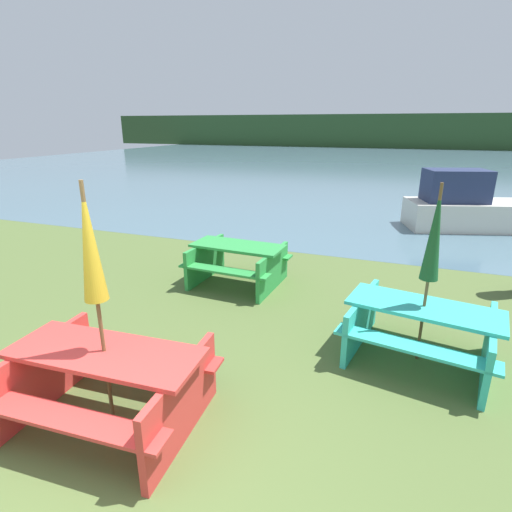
# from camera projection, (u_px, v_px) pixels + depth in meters

# --- Properties ---
(water) EXTENTS (60.00, 50.00, 0.00)m
(water) POSITION_uv_depth(u_px,v_px,m) (384.00, 162.00, 31.29)
(water) COLOR slate
(water) RESTS_ON ground_plane
(far_treeline) EXTENTS (80.00, 1.60, 4.00)m
(far_treeline) POSITION_uv_depth(u_px,v_px,m) (397.00, 131.00, 48.42)
(far_treeline) COLOR #284723
(far_treeline) RESTS_ON water
(picnic_table_red) EXTENTS (1.95, 1.49, 0.78)m
(picnic_table_red) POSITION_uv_depth(u_px,v_px,m) (108.00, 378.00, 3.86)
(picnic_table_red) COLOR red
(picnic_table_red) RESTS_ON ground_plane
(picnic_table_teal) EXTENTS (1.96, 1.65, 0.73)m
(picnic_table_teal) POSITION_uv_depth(u_px,v_px,m) (421.00, 327.00, 4.89)
(picnic_table_teal) COLOR #33B7A8
(picnic_table_teal) RESTS_ON ground_plane
(picnic_table_green) EXTENTS (1.71, 1.45, 0.75)m
(picnic_table_green) POSITION_uv_depth(u_px,v_px,m) (238.00, 260.00, 7.26)
(picnic_table_green) COLOR green
(picnic_table_green) RESTS_ON ground_plane
(umbrella_darkgreen) EXTENTS (0.21, 0.21, 2.21)m
(umbrella_darkgreen) POSITION_uv_depth(u_px,v_px,m) (435.00, 235.00, 4.52)
(umbrella_darkgreen) COLOR brown
(umbrella_darkgreen) RESTS_ON ground_plane
(umbrella_gold) EXTENTS (0.21, 0.21, 2.38)m
(umbrella_gold) POSITION_uv_depth(u_px,v_px,m) (90.00, 247.00, 3.44)
(umbrella_gold) COLOR brown
(umbrella_gold) RESTS_ON ground_plane
(boat) EXTENTS (3.92, 2.44, 1.64)m
(boat) POSITION_uv_depth(u_px,v_px,m) (470.00, 208.00, 11.15)
(boat) COLOR beige
(boat) RESTS_ON water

